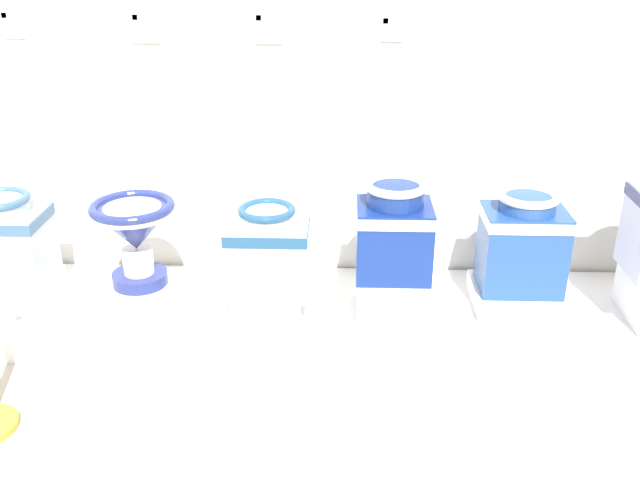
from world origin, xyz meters
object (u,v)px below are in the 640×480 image
at_px(info_placard_second, 145,27).
at_px(info_placard_third, 268,27).
at_px(info_placard_fourth, 392,28).
at_px(plinth_block_pale_glazed, 516,296).
at_px(antique_toilet_squat_floral, 6,238).
at_px(antique_toilet_pale_glazed, 523,240).
at_px(plinth_block_rightmost, 142,296).
at_px(antique_toilet_rightmost, 135,229).
at_px(plinth_block_slender_white, 270,301).
at_px(antique_toilet_central_ornate, 394,228).
at_px(antique_toilet_slender_white, 268,249).
at_px(info_placard_first, 12,24).
at_px(plinth_block_central_ornate, 391,292).
at_px(plinth_block_squat_floral, 16,290).

xyz_separation_m(info_placard_second, info_placard_third, (0.56, -0.00, -0.00)).
bearing_deg(info_placard_fourth, plinth_block_pale_glazed, -31.88).
height_order(antique_toilet_squat_floral, info_placard_second, info_placard_second).
bearing_deg(antique_toilet_pale_glazed, plinth_block_rightmost, -176.92).
distance_m(antique_toilet_rightmost, info_placard_fourth, 1.46).
bearing_deg(plinth_block_slender_white, plinth_block_rightmost, 179.45).
xyz_separation_m(antique_toilet_central_ornate, info_placard_fourth, (-0.01, 0.45, 0.79)).
xyz_separation_m(info_placard_second, info_placard_fourth, (1.12, -0.00, -0.00)).
relative_size(plinth_block_rightmost, antique_toilet_pale_glazed, 0.71).
bearing_deg(info_placard_fourth, info_placard_third, 180.00).
xyz_separation_m(antique_toilet_slender_white, plinth_block_pale_glazed, (1.14, 0.10, -0.27)).
distance_m(antique_toilet_central_ornate, plinth_block_pale_glazed, 0.70).
xyz_separation_m(antique_toilet_squat_floral, info_placard_third, (1.19, 0.41, 0.88)).
distance_m(plinth_block_rightmost, antique_toilet_rightmost, 0.33).
bearing_deg(antique_toilet_squat_floral, antique_toilet_pale_glazed, 0.87).
height_order(antique_toilet_slender_white, antique_toilet_central_ornate, antique_toilet_central_ornate).
bearing_deg(info_placard_first, plinth_block_pale_glazed, -9.07).
distance_m(antique_toilet_slender_white, info_placard_third, 1.01).
bearing_deg(plinth_block_pale_glazed, antique_toilet_rightmost, -176.92).
xyz_separation_m(antique_toilet_rightmost, info_placard_third, (0.57, 0.47, 0.81)).
bearing_deg(antique_toilet_central_ornate, plinth_block_pale_glazed, 7.61).
distance_m(info_placard_first, info_placard_second, 0.61).
bearing_deg(info_placard_second, plinth_block_pale_glazed, -12.22).
xyz_separation_m(plinth_block_pale_glazed, info_placard_first, (-2.34, 0.37, 1.17)).
height_order(antique_toilet_rightmost, plinth_block_pale_glazed, antique_toilet_rightmost).
xyz_separation_m(plinth_block_central_ornate, antique_toilet_central_ornate, (-0.00, -0.00, 0.32)).
relative_size(plinth_block_rightmost, info_placard_first, 2.61).
distance_m(antique_toilet_squat_floral, info_placard_third, 1.53).
height_order(antique_toilet_rightmost, plinth_block_slender_white, antique_toilet_rightmost).
xyz_separation_m(antique_toilet_slender_white, antique_toilet_central_ornate, (0.55, 0.02, 0.10)).
relative_size(antique_toilet_squat_floral, antique_toilet_slender_white, 1.03).
relative_size(plinth_block_rightmost, info_placard_second, 2.34).
distance_m(antique_toilet_slender_white, plinth_block_central_ornate, 0.60).
height_order(plinth_block_squat_floral, plinth_block_slender_white, plinth_block_squat_floral).
height_order(antique_toilet_pale_glazed, info_placard_first, info_placard_first).
relative_size(antique_toilet_rightmost, info_placard_third, 2.76).
distance_m(plinth_block_slender_white, antique_toilet_central_ornate, 0.66).
distance_m(antique_toilet_rightmost, info_placard_third, 1.09).
relative_size(antique_toilet_rightmost, info_placard_second, 2.79).
xyz_separation_m(plinth_block_central_ornate, info_placard_third, (-0.58, 0.45, 1.11)).
bearing_deg(info_placard_fourth, plinth_block_slender_white, -138.91).
bearing_deg(antique_toilet_rightmost, antique_toilet_slender_white, -0.55).
relative_size(plinth_block_pale_glazed, antique_toilet_pale_glazed, 0.85).
relative_size(plinth_block_pale_glazed, info_placard_first, 3.13).
bearing_deg(info_placard_fourth, antique_toilet_pale_glazed, -31.88).
bearing_deg(antique_toilet_central_ornate, info_placard_first, 165.54).
relative_size(info_placard_second, info_placard_fourth, 1.28).
bearing_deg(plinth_block_slender_white, antique_toilet_rightmost, 179.45).
distance_m(plinth_block_rightmost, info_placard_third, 1.35).
bearing_deg(antique_toilet_rightmost, plinth_block_rightmost, -90.00).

